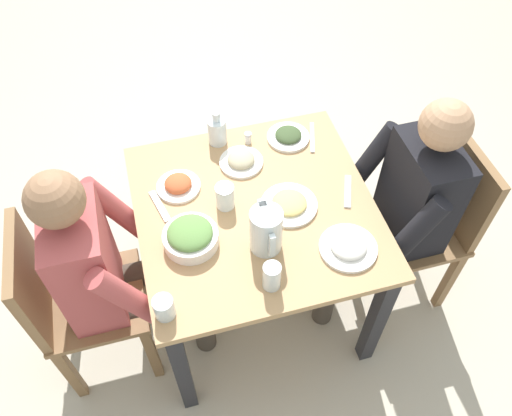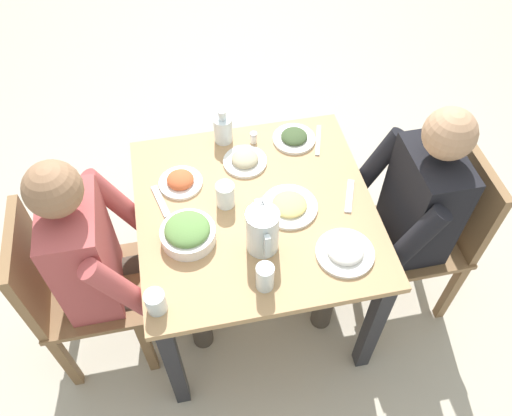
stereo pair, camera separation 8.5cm
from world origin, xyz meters
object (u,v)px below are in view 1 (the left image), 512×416
chair_near (71,299)px  diner_far (395,208)px  salad_bowl (190,236)px  plate_fries (289,204)px  plate_dolmas (288,136)px  oil_carafe (217,132)px  diner_near (115,268)px  water_glass_near_right (225,196)px  plate_beans (241,161)px  salt_shaker (248,138)px  dining_table (255,225)px  water_glass_center (164,308)px  water_pitcher (266,230)px  plate_rice_curry (178,185)px  plate_yoghurt (348,246)px  water_glass_far_right (272,276)px  chair_far (431,219)px

chair_near → diner_far: (0.02, 1.35, 0.15)m
salad_bowl → plate_fries: bearing=99.8°
plate_dolmas → oil_carafe: 0.31m
diner_near → water_glass_near_right: (-0.12, 0.46, 0.13)m
salad_bowl → plate_beans: size_ratio=1.12×
diner_near → water_glass_near_right: size_ratio=11.15×
plate_beans → water_glass_near_right: bearing=-29.7°
diner_far → plate_dolmas: diner_far is taller
salad_bowl → plate_dolmas: (-0.44, 0.52, -0.03)m
salt_shaker → water_glass_near_right: bearing=-29.1°
dining_table → water_glass_center: size_ratio=10.70×
water_glass_near_right → oil_carafe: bearing=172.0°
salad_bowl → water_glass_near_right: (-0.14, 0.16, 0.01)m
diner_far → plate_fries: 0.46m
dining_table → water_glass_center: (0.36, -0.42, 0.16)m
dining_table → chair_near: chair_near is taller
salad_bowl → plate_fries: size_ratio=0.92×
water_pitcher → salt_shaker: water_pitcher is taller
plate_rice_curry → water_glass_near_right: 0.22m
dining_table → water_glass_near_right: size_ratio=8.74×
chair_near → plate_rice_curry: chair_near is taller
water_pitcher → water_glass_center: (0.18, -0.41, -0.05)m
water_glass_center → oil_carafe: 0.84m
dining_table → salad_bowl: salad_bowl is taller
water_pitcher → plate_rice_curry: bearing=-144.4°
diner_far → plate_rice_curry: (-0.28, -0.85, 0.10)m
diner_near → plate_rice_curry: 0.41m
diner_near → salad_bowl: bearing=86.3°
chair_near → plate_fries: bearing=93.2°
dining_table → oil_carafe: size_ratio=5.67×
plate_yoghurt → oil_carafe: size_ratio=1.32×
water_glass_far_right → water_glass_near_right: (-0.39, -0.07, -0.00)m
plate_dolmas → water_glass_near_right: 0.46m
plate_beans → plate_dolmas: bearing=111.1°
chair_far → diner_near: bearing=-90.7°
diner_near → water_glass_far_right: (0.27, 0.54, 0.14)m
diner_far → plate_rice_curry: size_ratio=6.68×
plate_rice_curry → water_glass_center: size_ratio=2.04×
plate_fries → oil_carafe: (-0.43, -0.19, 0.04)m
chair_far → salad_bowl: 1.09m
plate_fries → oil_carafe: bearing=-156.2°
plate_yoghurt → salad_bowl: bearing=-108.2°
diner_near → plate_beans: (-0.33, 0.58, 0.10)m
salad_bowl → chair_far: bearing=90.2°
diner_far → salt_shaker: (-0.46, -0.51, 0.11)m
oil_carafe → dining_table: bearing=8.5°
dining_table → plate_yoghurt: plate_yoghurt is taller
plate_fries → water_glass_near_right: size_ratio=2.09×
dining_table → plate_rice_curry: size_ratio=5.23×
plate_dolmas → plate_rice_curry: bearing=-73.2°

